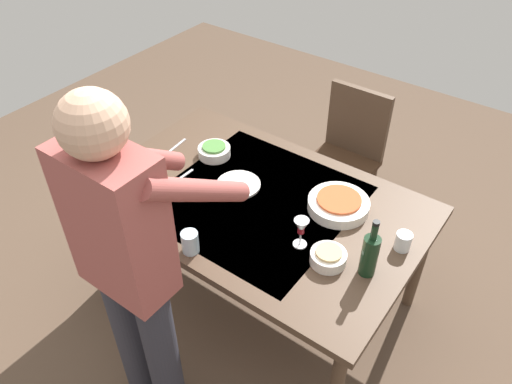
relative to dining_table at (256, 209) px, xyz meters
The scene contains 15 objects.
ground_plane 0.66m from the dining_table, ahead, with size 6.00×6.00×0.00m, color brown.
dining_table is the anchor object (origin of this frame).
chair_near 0.92m from the dining_table, 93.22° to the right, with size 0.40×0.40×0.91m.
person_server 0.85m from the dining_table, 90.04° to the left, with size 0.42×0.61×1.69m.
wine_bottle 0.69m from the dining_table, behind, with size 0.07×0.07×0.30m.
wine_glass_left 0.41m from the dining_table, 158.65° to the left, with size 0.07×0.07×0.15m.
water_cup_near_left 0.47m from the dining_table, 86.33° to the left, with size 0.08×0.08×0.11m, color silver.
water_cup_near_right 0.74m from the dining_table, behind, with size 0.07×0.07×0.09m, color silver.
serving_bowl_pasta 0.42m from the dining_table, 153.75° to the right, with size 0.30×0.30×0.07m.
side_bowl_salad 0.45m from the dining_table, 22.25° to the right, with size 0.18×0.18×0.07m.
side_bowl_bread 0.53m from the dining_table, 163.08° to the left, with size 0.16×0.16×0.07m.
dinner_plate_near 0.66m from the dining_table, 34.30° to the left, with size 0.23×0.23×0.01m, color white.
dinner_plate_far 0.16m from the dining_table, 14.91° to the right, with size 0.23×0.23×0.01m, color white.
table_knife 0.65m from the dining_table, ahead, with size 0.01×0.20×0.01m, color silver.
table_fork 0.44m from the dining_table, 12.50° to the left, with size 0.01×0.18×0.01m, color silver.
Camera 1 is at (-1.12, 1.54, 2.37)m, focal length 35.23 mm.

